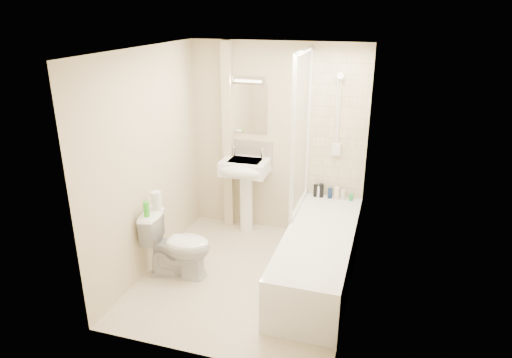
% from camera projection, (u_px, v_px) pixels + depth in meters
% --- Properties ---
extents(floor, '(2.50, 2.50, 0.00)m').
position_uv_depth(floor, '(246.00, 276.00, 4.99)').
color(floor, beige).
rests_on(floor, ground).
extents(wall_back, '(2.20, 0.02, 2.40)m').
position_uv_depth(wall_back, '(277.00, 141.00, 5.68)').
color(wall_back, beige).
rests_on(wall_back, ground).
extents(wall_left, '(0.02, 2.50, 2.40)m').
position_uv_depth(wall_left, '(147.00, 163.00, 4.86)').
color(wall_left, beige).
rests_on(wall_left, ground).
extents(wall_right, '(0.02, 2.50, 2.40)m').
position_uv_depth(wall_right, '(357.00, 186.00, 4.26)').
color(wall_right, beige).
rests_on(wall_right, ground).
extents(ceiling, '(2.20, 2.50, 0.02)m').
position_uv_depth(ceiling, '(244.00, 50.00, 4.13)').
color(ceiling, white).
rests_on(ceiling, wall_back).
extents(tile_back, '(0.70, 0.01, 1.75)m').
position_uv_depth(tile_back, '(338.00, 128.00, 5.38)').
color(tile_back, beige).
rests_on(tile_back, wall_back).
extents(tile_right, '(0.01, 2.10, 1.75)m').
position_uv_depth(tile_right, '(359.00, 156.00, 4.36)').
color(tile_right, beige).
rests_on(tile_right, wall_right).
extents(pipe_boxing, '(0.12, 0.12, 2.40)m').
position_uv_depth(pipe_boxing, '(228.00, 138.00, 5.79)').
color(pipe_boxing, beige).
rests_on(pipe_boxing, ground).
extents(splashback, '(0.60, 0.02, 0.30)m').
position_uv_depth(splashback, '(250.00, 151.00, 5.83)').
color(splashback, beige).
rests_on(splashback, wall_back).
extents(mirror, '(0.46, 0.01, 0.60)m').
position_uv_depth(mirror, '(250.00, 109.00, 5.63)').
color(mirror, white).
rests_on(mirror, wall_back).
extents(strip_light, '(0.42, 0.07, 0.07)m').
position_uv_depth(strip_light, '(249.00, 79.00, 5.48)').
color(strip_light, silver).
rests_on(strip_light, wall_back).
extents(bathtub, '(0.70, 2.10, 0.55)m').
position_uv_depth(bathtub, '(318.00, 255.00, 4.86)').
color(bathtub, white).
rests_on(bathtub, ground).
extents(shower_screen, '(0.04, 0.92, 1.80)m').
position_uv_depth(shower_screen, '(302.00, 133.00, 5.08)').
color(shower_screen, white).
rests_on(shower_screen, bathtub).
extents(shower_fixture, '(0.10, 0.16, 0.99)m').
position_uv_depth(shower_fixture, '(338.00, 119.00, 5.30)').
color(shower_fixture, white).
rests_on(shower_fixture, wall_back).
extents(pedestal_sink, '(0.58, 0.51, 1.11)m').
position_uv_depth(pedestal_sink, '(244.00, 176.00, 5.71)').
color(pedestal_sink, white).
rests_on(pedestal_sink, ground).
extents(bottle_black_a, '(0.06, 0.06, 0.15)m').
position_uv_depth(bottle_black_a, '(316.00, 191.00, 5.66)').
color(bottle_black_a, black).
rests_on(bottle_black_a, bathtub).
extents(bottle_white_a, '(0.05, 0.05, 0.14)m').
position_uv_depth(bottle_white_a, '(319.00, 191.00, 5.65)').
color(bottle_white_a, white).
rests_on(bottle_white_a, bathtub).
extents(bottle_black_b, '(0.06, 0.06, 0.17)m').
position_uv_depth(bottle_black_b, '(321.00, 190.00, 5.63)').
color(bottle_black_b, black).
rests_on(bottle_black_b, bathtub).
extents(bottle_blue, '(0.05, 0.05, 0.13)m').
position_uv_depth(bottle_blue, '(330.00, 193.00, 5.61)').
color(bottle_blue, navy).
rests_on(bottle_blue, bathtub).
extents(bottle_cream, '(0.07, 0.07, 0.15)m').
position_uv_depth(bottle_cream, '(337.00, 193.00, 5.59)').
color(bottle_cream, '#F8E1C0').
rests_on(bottle_cream, bathtub).
extents(bottle_white_b, '(0.05, 0.05, 0.12)m').
position_uv_depth(bottle_white_b, '(343.00, 195.00, 5.57)').
color(bottle_white_b, silver).
rests_on(bottle_white_b, bathtub).
extents(bottle_green, '(0.05, 0.05, 0.08)m').
position_uv_depth(bottle_green, '(351.00, 197.00, 5.55)').
color(bottle_green, green).
rests_on(bottle_green, bathtub).
extents(toilet, '(0.59, 0.82, 0.73)m').
position_uv_depth(toilet, '(178.00, 245.00, 4.91)').
color(toilet, white).
rests_on(toilet, ground).
extents(toilet_roll_lower, '(0.10, 0.10, 0.10)m').
position_uv_depth(toilet_roll_lower, '(157.00, 205.00, 4.88)').
color(toilet_roll_lower, white).
rests_on(toilet_roll_lower, toilet).
extents(toilet_roll_upper, '(0.11, 0.11, 0.10)m').
position_uv_depth(toilet_roll_upper, '(156.00, 196.00, 4.85)').
color(toilet_roll_upper, white).
rests_on(toilet_roll_upper, toilet_roll_lower).
extents(green_bottle, '(0.06, 0.06, 0.16)m').
position_uv_depth(green_bottle, '(146.00, 209.00, 4.70)').
color(green_bottle, green).
rests_on(green_bottle, toilet).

